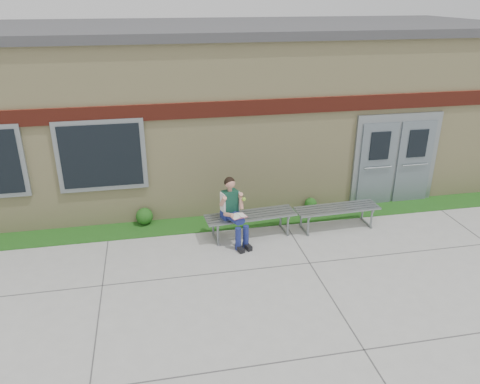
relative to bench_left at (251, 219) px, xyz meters
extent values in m
plane|color=#9E9E99|center=(-0.09, -1.87, -0.40)|extent=(80.00, 80.00, 0.00)
cube|color=#184B14|center=(-0.09, 0.73, -0.39)|extent=(16.00, 0.80, 0.02)
cube|color=beige|center=(-0.09, 4.13, 1.60)|extent=(16.00, 6.00, 4.00)
cube|color=#3F3F42|center=(-0.09, 4.13, 3.70)|extent=(16.20, 6.20, 0.20)
cube|color=maroon|center=(-0.09, 1.10, 2.20)|extent=(16.00, 0.06, 0.35)
cube|color=gray|center=(-3.09, 1.09, 1.30)|extent=(1.90, 0.08, 1.60)
cube|color=black|center=(-3.09, 1.05, 1.30)|extent=(1.70, 0.04, 1.40)
cube|color=gray|center=(3.91, 1.09, 0.75)|extent=(2.20, 0.08, 2.30)
cube|color=slate|center=(3.41, 1.04, 0.65)|extent=(0.92, 0.06, 2.10)
cube|color=slate|center=(4.41, 1.04, 0.65)|extent=(0.92, 0.06, 2.10)
cube|color=gray|center=(0.00, 0.00, 0.10)|extent=(2.02, 0.72, 0.04)
cube|color=gray|center=(-0.79, 0.00, -0.17)|extent=(0.10, 0.55, 0.45)
cube|color=gray|center=(0.79, 0.00, -0.17)|extent=(0.10, 0.55, 0.45)
cube|color=gray|center=(2.00, 0.00, 0.08)|extent=(1.94, 0.61, 0.04)
cube|color=gray|center=(1.23, 0.00, -0.18)|extent=(0.07, 0.53, 0.44)
cube|color=gray|center=(2.77, 0.00, -0.18)|extent=(0.07, 0.53, 0.44)
cube|color=navy|center=(-0.47, -0.06, 0.20)|extent=(0.40, 0.34, 0.16)
cube|color=#0E3526|center=(-0.47, -0.07, 0.51)|extent=(0.37, 0.29, 0.47)
sphere|color=tan|center=(-0.46, -0.08, 0.92)|extent=(0.27, 0.27, 0.21)
sphere|color=black|center=(-0.47, -0.06, 0.94)|extent=(0.28, 0.28, 0.22)
cylinder|color=navy|center=(-0.48, -0.33, 0.22)|extent=(0.28, 0.45, 0.15)
cylinder|color=navy|center=(-0.31, -0.28, 0.22)|extent=(0.28, 0.45, 0.15)
cylinder|color=navy|center=(-0.38, -0.56, -0.14)|extent=(0.12, 0.12, 0.51)
cylinder|color=navy|center=(-0.21, -0.50, -0.14)|extent=(0.12, 0.12, 0.51)
cube|color=black|center=(-0.36, -0.63, -0.35)|extent=(0.18, 0.28, 0.10)
cube|color=black|center=(-0.19, -0.57, -0.35)|extent=(0.18, 0.28, 0.10)
cylinder|color=tan|center=(-0.63, -0.19, 0.57)|extent=(0.16, 0.24, 0.27)
cylinder|color=tan|center=(-0.27, -0.07, 0.57)|extent=(0.16, 0.24, 0.27)
cube|color=white|center=(-0.36, -0.42, 0.32)|extent=(0.37, 0.31, 0.02)
cube|color=#D04E70|center=(-0.36, -0.42, 0.31)|extent=(0.37, 0.32, 0.01)
sphere|color=#8FC735|center=(-0.19, -0.20, 0.58)|extent=(0.09, 0.09, 0.09)
sphere|color=#184B14|center=(-2.29, 0.98, -0.18)|extent=(0.39, 0.39, 0.39)
sphere|color=#184B14|center=(1.73, 0.98, -0.23)|extent=(0.30, 0.30, 0.30)
camera|label=1|loc=(-2.01, -8.93, 4.58)|focal=35.00mm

